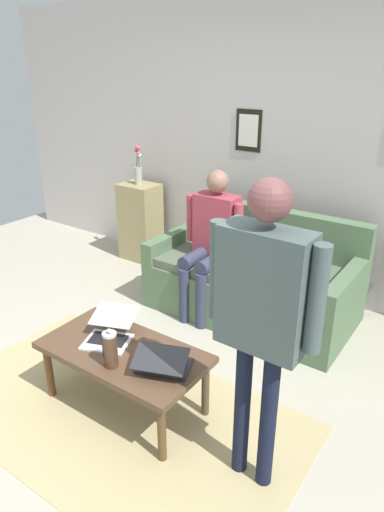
{
  "coord_description": "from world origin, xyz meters",
  "views": [
    {
      "loc": [
        -1.74,
        1.77,
        2.11
      ],
      "look_at": [
        -0.0,
        -0.73,
        0.8
      ],
      "focal_mm": 32.05,
      "sensor_mm": 36.0,
      "label": 1
    }
  ],
  "objects": [
    {
      "name": "ground_plane",
      "position": [
        0.0,
        0.0,
        0.0
      ],
      "size": [
        7.68,
        7.68,
        0.0
      ],
      "primitive_type": "plane",
      "color": "#AFA895"
    },
    {
      "name": "area_rug",
      "position": [
        -0.01,
        0.14,
        0.0
      ],
      "size": [
        2.4,
        1.37,
        0.01
      ],
      "primitive_type": "cube",
      "color": "tan",
      "rests_on": "ground_plane"
    },
    {
      "name": "back_wall",
      "position": [
        -0.0,
        -2.2,
        1.35
      ],
      "size": [
        7.04,
        0.11,
        2.7
      ],
      "color": "beige",
      "rests_on": "ground_plane"
    },
    {
      "name": "couch",
      "position": [
        -0.11,
        -1.55,
        0.3
      ],
      "size": [
        1.75,
        0.93,
        0.88
      ],
      "color": "#506B4B",
      "rests_on": "ground_plane"
    },
    {
      "name": "coffee_table",
      "position": [
        -0.01,
        0.04,
        0.38
      ],
      "size": [
        1.08,
        0.56,
        0.43
      ],
      "color": "brown",
      "rests_on": "ground_plane"
    },
    {
      "name": "laptop_left",
      "position": [
        -0.34,
        0.05,
        0.47
      ],
      "size": [
        0.39,
        0.36,
        0.14
      ],
      "color": "#28282D",
      "rests_on": "coffee_table"
    },
    {
      "name": "laptop_center",
      "position": [
        0.14,
        -0.0,
        0.48
      ],
      "size": [
        0.4,
        0.45,
        0.15
      ],
      "color": "silver",
      "rests_on": "coffee_table"
    },
    {
      "name": "french_press",
      "position": [
        -0.07,
        0.2,
        0.55
      ],
      "size": [
        0.11,
        0.09,
        0.26
      ],
      "color": "#4C3323",
      "rests_on": "coffee_table"
    },
    {
      "name": "side_shelf",
      "position": [
        1.51,
        -1.89,
        0.43
      ],
      "size": [
        0.42,
        0.32,
        0.87
      ],
      "color": "#9B8B5C",
      "rests_on": "ground_plane"
    },
    {
      "name": "flower_vase",
      "position": [
        1.51,
        -1.9,
        1.03
      ],
      "size": [
        0.1,
        0.08,
        0.41
      ],
      "color": "#A5A39C",
      "rests_on": "side_shelf"
    },
    {
      "name": "person_standing",
      "position": [
        -0.95,
        0.06,
        1.07
      ],
      "size": [
        0.58,
        0.2,
        1.67
      ],
      "color": "black",
      "rests_on": "ground_plane"
    },
    {
      "name": "person_seated",
      "position": [
        0.2,
        -1.32,
        0.73
      ],
      "size": [
        0.55,
        0.51,
        1.28
      ],
      "color": "#30354D",
      "rests_on": "ground_plane"
    }
  ]
}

